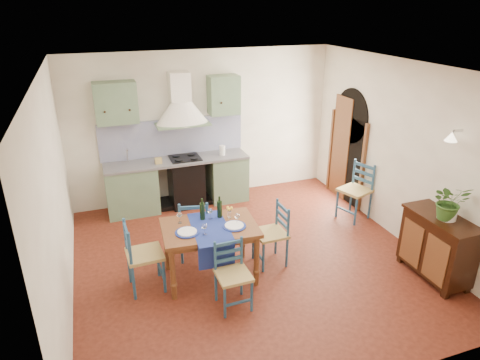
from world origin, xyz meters
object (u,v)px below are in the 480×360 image
dining_table (210,232)px  sideboard (437,245)px  potted_plant (450,202)px  chair_near (233,274)px

dining_table → sideboard: dining_table is taller
dining_table → potted_plant: potted_plant is taller
sideboard → chair_near: bearing=172.7°
potted_plant → dining_table: bearing=159.9°
potted_plant → sideboard: bearing=98.0°
chair_near → potted_plant: bearing=-8.3°
chair_near → sideboard: sideboard is taller
chair_near → sideboard: (2.83, -0.36, 0.06)m
dining_table → chair_near: (0.09, -0.66, -0.26)m
sideboard → dining_table: bearing=160.7°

